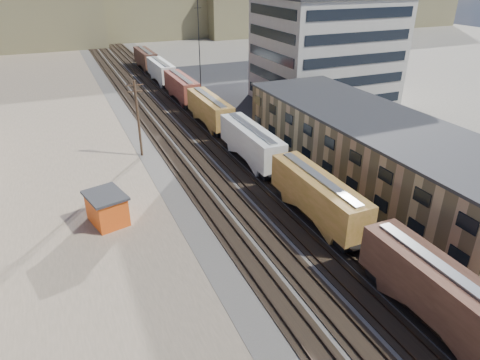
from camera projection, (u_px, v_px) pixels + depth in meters
name	position (u px, v px, depth m)	size (l,w,h in m)	color
ballast_bed	(186.00, 128.00, 66.29)	(18.00, 200.00, 0.06)	#4C4742
dirt_yard	(50.00, 177.00, 50.94)	(24.00, 180.00, 0.03)	#786953
asphalt_lot	(363.00, 140.00, 61.85)	(26.00, 120.00, 0.04)	#232326
rail_tracks	(183.00, 128.00, 66.06)	(11.40, 200.00, 0.24)	black
freight_train	(228.00, 124.00, 59.73)	(3.00, 119.74, 4.46)	black
warehouse	(372.00, 147.00, 49.51)	(12.40, 40.40, 7.25)	tan
office_tower	(325.00, 50.00, 76.25)	(22.60, 18.60, 18.45)	#9E998E
utility_pole_north	(138.00, 117.00, 54.34)	(2.20, 0.32, 10.00)	#382619
radio_mast	(200.00, 55.00, 72.60)	(1.20, 0.16, 18.00)	black
maintenance_shed	(107.00, 208.00, 41.10)	(4.21, 4.92, 3.11)	#D44C14
parked_car_blue	(324.00, 112.00, 71.22)	(2.51, 5.45, 1.51)	navy
parked_car_far	(405.00, 119.00, 67.92)	(1.75, 4.36, 1.48)	white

